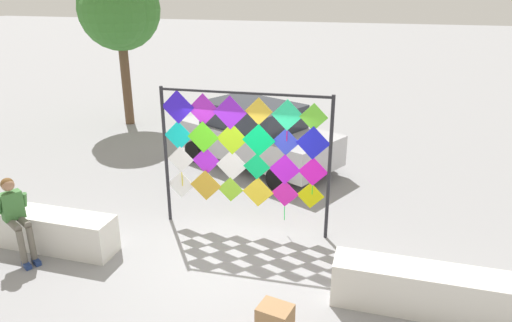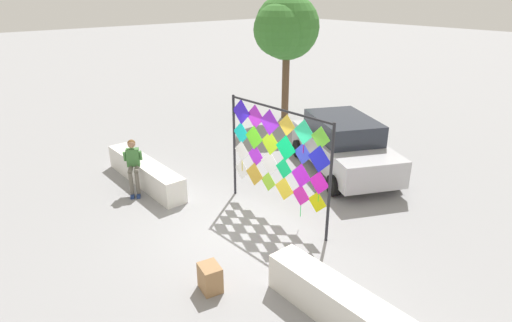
{
  "view_description": "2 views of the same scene",
  "coord_description": "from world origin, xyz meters",
  "px_view_note": "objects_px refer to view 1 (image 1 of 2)",
  "views": [
    {
      "loc": [
        2.6,
        -6.97,
        4.76
      ],
      "look_at": [
        0.4,
        0.76,
        1.73
      ],
      "focal_mm": 32.76,
      "sensor_mm": 36.0,
      "label": 1
    },
    {
      "loc": [
        7.15,
        -5.38,
        5.54
      ],
      "look_at": [
        0.11,
        0.52,
        1.76
      ],
      "focal_mm": 29.57,
      "sensor_mm": 36.0,
      "label": 2
    }
  ],
  "objects_px": {
    "kite_display_rack": "(243,149)",
    "parked_car": "(256,134)",
    "seated_vendor": "(16,213)",
    "tree_palm_like": "(118,11)"
  },
  "relations": [
    {
      "from": "kite_display_rack",
      "to": "parked_car",
      "type": "bearing_deg",
      "value": 101.84
    },
    {
      "from": "kite_display_rack",
      "to": "seated_vendor",
      "type": "distance_m",
      "value": 4.3
    },
    {
      "from": "kite_display_rack",
      "to": "parked_car",
      "type": "distance_m",
      "value": 3.8
    },
    {
      "from": "seated_vendor",
      "to": "kite_display_rack",
      "type": "bearing_deg",
      "value": 32.13
    },
    {
      "from": "kite_display_rack",
      "to": "tree_palm_like",
      "type": "relative_size",
      "value": 0.63
    },
    {
      "from": "kite_display_rack",
      "to": "parked_car",
      "type": "xyz_separation_m",
      "value": [
        -0.76,
        3.62,
        -0.86
      ]
    },
    {
      "from": "kite_display_rack",
      "to": "parked_car",
      "type": "height_order",
      "value": "kite_display_rack"
    },
    {
      "from": "seated_vendor",
      "to": "tree_palm_like",
      "type": "distance_m",
      "value": 9.39
    },
    {
      "from": "seated_vendor",
      "to": "tree_palm_like",
      "type": "xyz_separation_m",
      "value": [
        -2.75,
        8.45,
        3.02
      ]
    },
    {
      "from": "seated_vendor",
      "to": "tree_palm_like",
      "type": "height_order",
      "value": "tree_palm_like"
    }
  ]
}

